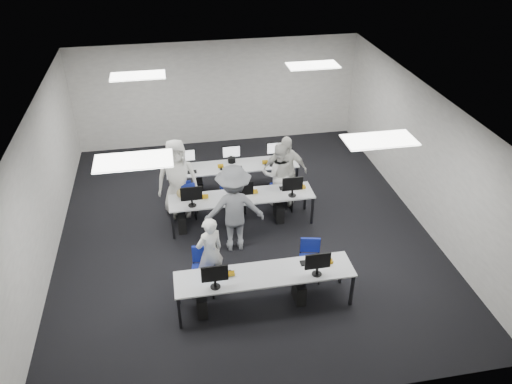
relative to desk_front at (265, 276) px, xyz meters
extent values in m
plane|color=black|center=(0.00, 2.40, -0.68)|extent=(9.00, 9.00, 0.00)
plane|color=white|center=(0.00, 2.40, 2.32)|extent=(9.00, 9.00, 0.00)
cube|color=beige|center=(0.00, 6.90, 0.82)|extent=(8.00, 0.02, 3.00)
cube|color=beige|center=(0.00, -2.10, 0.82)|extent=(8.00, 0.02, 3.00)
cube|color=beige|center=(-4.00, 2.40, 0.82)|extent=(0.02, 9.00, 3.00)
cube|color=beige|center=(4.00, 2.40, 0.82)|extent=(0.02, 9.00, 3.00)
cube|color=white|center=(-2.00, 0.40, 2.30)|extent=(1.20, 0.60, 0.02)
cube|color=white|center=(2.00, 0.40, 2.30)|extent=(1.20, 0.60, 0.02)
cube|color=white|center=(-2.00, 4.40, 2.30)|extent=(1.20, 0.60, 0.02)
cube|color=white|center=(2.00, 4.40, 2.30)|extent=(1.20, 0.60, 0.02)
cube|color=#B3B6B7|center=(0.00, 0.00, 0.03)|extent=(3.20, 0.70, 0.03)
cube|color=black|center=(-1.55, -0.30, -0.33)|extent=(0.05, 0.05, 0.70)
cube|color=black|center=(-1.55, 0.30, -0.33)|extent=(0.05, 0.05, 0.70)
cube|color=black|center=(1.55, -0.30, -0.33)|extent=(0.05, 0.05, 0.70)
cube|color=black|center=(1.55, 0.30, -0.33)|extent=(0.05, 0.05, 0.70)
cube|color=#B3B6B7|center=(0.00, 2.60, 0.03)|extent=(3.20, 0.70, 0.03)
cube|color=black|center=(-1.55, 2.30, -0.33)|extent=(0.05, 0.05, 0.70)
cube|color=black|center=(-1.55, 2.90, -0.33)|extent=(0.05, 0.05, 0.70)
cube|color=black|center=(1.55, 2.30, -0.33)|extent=(0.05, 0.05, 0.70)
cube|color=black|center=(1.55, 2.90, -0.33)|extent=(0.05, 0.05, 0.70)
cube|color=#B3B6B7|center=(0.00, 4.00, 0.03)|extent=(3.20, 0.70, 0.03)
cube|color=black|center=(-1.55, 3.70, -0.33)|extent=(0.05, 0.05, 0.70)
cube|color=black|center=(-1.55, 4.30, -0.33)|extent=(0.05, 0.05, 0.70)
cube|color=black|center=(1.55, 3.70, -0.33)|extent=(0.05, 0.05, 0.70)
cube|color=black|center=(1.55, 4.30, -0.33)|extent=(0.05, 0.05, 0.70)
cube|color=#0B4295|center=(-0.90, -0.18, 0.35)|extent=(0.46, 0.04, 0.32)
cube|color=black|center=(-0.90, 0.14, 0.06)|extent=(0.42, 0.14, 0.02)
ellipsoid|color=black|center=(-0.60, 0.14, 0.07)|extent=(0.07, 0.10, 0.04)
cube|color=black|center=(-1.15, 0.00, -0.47)|extent=(0.18, 0.40, 0.42)
cube|color=white|center=(0.90, -0.18, 0.35)|extent=(0.46, 0.04, 0.32)
cube|color=black|center=(0.90, 0.14, 0.06)|extent=(0.42, 0.14, 0.02)
ellipsoid|color=black|center=(1.20, 0.14, 0.07)|extent=(0.07, 0.10, 0.04)
cube|color=black|center=(0.65, 0.00, -0.47)|extent=(0.18, 0.40, 0.42)
cube|color=white|center=(-1.10, 2.42, 0.35)|extent=(0.46, 0.04, 0.32)
cube|color=black|center=(-1.10, 2.74, 0.06)|extent=(0.42, 0.14, 0.02)
ellipsoid|color=black|center=(-0.80, 2.74, 0.07)|extent=(0.07, 0.10, 0.04)
cube|color=black|center=(-1.35, 2.60, -0.47)|extent=(0.18, 0.40, 0.42)
cube|color=white|center=(0.00, 2.42, 0.35)|extent=(0.46, 0.04, 0.32)
cube|color=black|center=(0.00, 2.74, 0.06)|extent=(0.42, 0.14, 0.02)
ellipsoid|color=black|center=(0.30, 2.74, 0.07)|extent=(0.07, 0.10, 0.04)
cube|color=black|center=(-0.25, 2.60, -0.47)|extent=(0.18, 0.40, 0.42)
cube|color=white|center=(1.10, 2.42, 0.35)|extent=(0.46, 0.04, 0.32)
cube|color=black|center=(1.10, 2.74, 0.06)|extent=(0.42, 0.14, 0.02)
ellipsoid|color=black|center=(1.40, 2.74, 0.07)|extent=(0.07, 0.10, 0.04)
cube|color=black|center=(0.85, 2.60, -0.47)|extent=(0.18, 0.40, 0.42)
cube|color=white|center=(-1.10, 4.18, 0.35)|extent=(0.46, 0.04, 0.32)
cube|color=black|center=(-1.10, 3.86, 0.06)|extent=(0.42, 0.14, 0.02)
ellipsoid|color=black|center=(-1.40, 3.86, 0.07)|extent=(0.07, 0.10, 0.04)
cube|color=black|center=(-0.85, 4.00, -0.47)|extent=(0.18, 0.40, 0.42)
cube|color=white|center=(0.00, 4.18, 0.35)|extent=(0.46, 0.04, 0.32)
cube|color=black|center=(0.00, 3.86, 0.06)|extent=(0.42, 0.14, 0.02)
ellipsoid|color=black|center=(-0.30, 3.86, 0.07)|extent=(0.07, 0.10, 0.04)
cube|color=black|center=(0.25, 4.00, -0.47)|extent=(0.18, 0.40, 0.42)
cube|color=white|center=(1.10, 4.18, 0.35)|extent=(0.46, 0.04, 0.32)
cube|color=black|center=(1.10, 3.86, 0.06)|extent=(0.42, 0.14, 0.02)
ellipsoid|color=black|center=(0.80, 3.86, 0.07)|extent=(0.07, 0.10, 0.04)
cube|color=black|center=(1.35, 4.00, -0.47)|extent=(0.18, 0.40, 0.42)
cube|color=navy|center=(-1.06, 0.56, -0.22)|extent=(0.51, 0.49, 0.06)
cube|color=navy|center=(-1.02, 0.76, 0.04)|extent=(0.42, 0.13, 0.36)
cube|color=navy|center=(1.01, 0.56, -0.26)|extent=(0.47, 0.46, 0.05)
cube|color=navy|center=(1.05, 0.74, -0.03)|extent=(0.38, 0.13, 0.33)
cube|color=navy|center=(-1.23, 3.10, -0.25)|extent=(0.46, 0.45, 0.06)
cube|color=navy|center=(-1.26, 3.28, -0.01)|extent=(0.39, 0.11, 0.33)
cube|color=navy|center=(-0.11, 3.13, -0.23)|extent=(0.50, 0.49, 0.06)
cube|color=navy|center=(-0.14, 3.33, 0.03)|extent=(0.42, 0.12, 0.36)
cube|color=navy|center=(1.06, 3.05, -0.25)|extent=(0.45, 0.43, 0.06)
cube|color=navy|center=(1.07, 3.23, -0.01)|extent=(0.40, 0.08, 0.34)
cube|color=navy|center=(-1.18, 3.35, -0.26)|extent=(0.47, 0.46, 0.06)
cube|color=navy|center=(-1.14, 3.17, -0.02)|extent=(0.39, 0.12, 0.33)
cube|color=navy|center=(-0.12, 3.41, -0.19)|extent=(0.59, 0.57, 0.06)
cube|color=navy|center=(-0.19, 3.21, 0.09)|extent=(0.44, 0.19, 0.39)
cube|color=navy|center=(1.06, 3.36, -0.26)|extent=(0.47, 0.46, 0.05)
cube|color=navy|center=(1.10, 3.18, -0.02)|extent=(0.38, 0.13, 0.33)
ellipsoid|color=#99804F|center=(-1.26, 2.77, 0.17)|extent=(0.31, 0.21, 0.25)
imported|color=white|center=(-0.90, 0.74, 0.08)|extent=(0.65, 0.56, 1.52)
imported|color=white|center=(0.98, 3.27, 0.12)|extent=(0.86, 0.71, 1.60)
imported|color=white|center=(-1.36, 3.27, 0.26)|extent=(0.92, 0.61, 1.88)
imported|color=white|center=(1.13, 3.28, 0.19)|extent=(1.09, 0.62, 1.75)
imported|color=slate|center=(-0.29, 1.78, 0.29)|extent=(1.26, 0.74, 1.94)
cube|color=black|center=(-0.28, 1.96, 1.32)|extent=(0.14, 0.18, 0.10)
camera|label=1|loc=(-1.37, -6.57, 5.96)|focal=35.00mm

